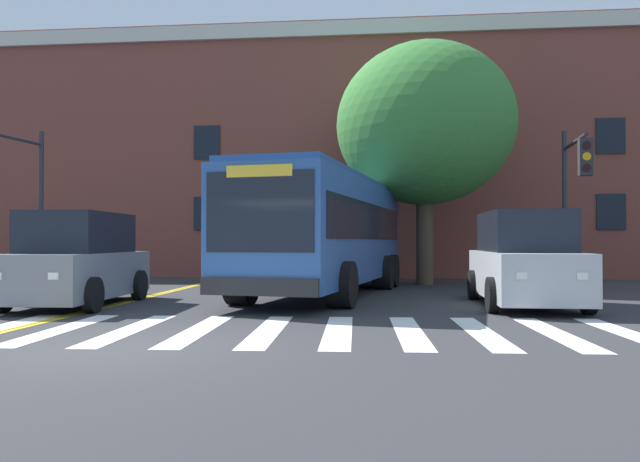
{
  "coord_description": "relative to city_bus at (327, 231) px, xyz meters",
  "views": [
    {
      "loc": [
        3.84,
        -8.51,
        1.52
      ],
      "look_at": [
        2.18,
        7.9,
        1.78
      ],
      "focal_mm": 35.0,
      "sensor_mm": 36.0,
      "label": 1
    }
  ],
  "objects": [
    {
      "name": "ground_plane",
      "position": [
        -2.27,
        -8.93,
        -1.79
      ],
      "size": [
        120.0,
        120.0,
        0.0
      ],
      "primitive_type": "plane",
      "color": "#303033"
    },
    {
      "name": "lane_line_yellow_inner",
      "position": [
        -4.85,
        6.89,
        -1.78
      ],
      "size": [
        0.12,
        36.0,
        0.01
      ],
      "primitive_type": "cube",
      "color": "gold",
      "rests_on": "ground"
    },
    {
      "name": "car_silver_far_lane",
      "position": [
        4.84,
        -2.53,
        -0.75
      ],
      "size": [
        2.19,
        5.03,
        2.19
      ],
      "color": "#B7BABF",
      "rests_on": "ground"
    },
    {
      "name": "car_grey_near_lane",
      "position": [
        -5.54,
        -3.5,
        -0.76
      ],
      "size": [
        2.35,
        4.76,
        2.18
      ],
      "color": "slate",
      "rests_on": "ground"
    },
    {
      "name": "lane_line_yellow_outer",
      "position": [
        -4.69,
        6.89,
        -1.78
      ],
      "size": [
        0.12,
        36.0,
        0.01
      ],
      "primitive_type": "cube",
      "color": "gold",
      "rests_on": "ground"
    },
    {
      "name": "crosswalk",
      "position": [
        -1.54,
        -7.11,
        -1.78
      ],
      "size": [
        14.81,
        4.5,
        0.01
      ],
      "color": "white",
      "rests_on": "ground"
    },
    {
      "name": "traffic_light_far_corner",
      "position": [
        -9.48,
        -0.31,
        1.62
      ],
      "size": [
        0.7,
        4.07,
        5.01
      ],
      "color": "#28282D",
      "rests_on": "ground"
    },
    {
      "name": "street_tree_curbside_large",
      "position": [
        3.01,
        4.27,
        3.75
      ],
      "size": [
        8.43,
        8.27,
        8.37
      ],
      "color": "#4C3D2D",
      "rests_on": "ground"
    },
    {
      "name": "city_bus",
      "position": [
        0.0,
        0.0,
        0.0
      ],
      "size": [
        4.26,
        10.88,
        3.29
      ],
      "color": "#2D5699",
      "rests_on": "ground"
    },
    {
      "name": "building_facade",
      "position": [
        -5.72,
        12.81,
        3.52
      ],
      "size": [
        40.4,
        10.04,
        10.61
      ],
      "color": "brown",
      "rests_on": "ground"
    },
    {
      "name": "traffic_light_near_corner",
      "position": [
        7.09,
        1.28,
        1.42
      ],
      "size": [
        0.47,
        2.91,
        4.91
      ],
      "color": "#28282D",
      "rests_on": "ground"
    }
  ]
}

